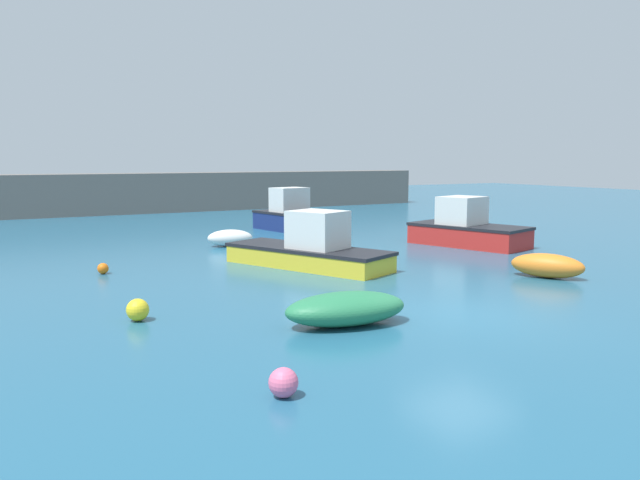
{
  "coord_description": "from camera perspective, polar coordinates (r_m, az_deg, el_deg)",
  "views": [
    {
      "loc": [
        -10.22,
        -11.36,
        3.79
      ],
      "look_at": [
        1.15,
        9.19,
        0.7
      ],
      "focal_mm": 35.0,
      "sensor_mm": 36.0,
      "label": 1
    }
  ],
  "objects": [
    {
      "name": "mooring_buoy_yellow",
      "position": [
        15.28,
        -16.33,
        -6.15
      ],
      "size": [
        0.53,
        0.53,
        0.53
      ],
      "primitive_type": "sphere",
      "color": "yellow",
      "rests_on": "ground_plane"
    },
    {
      "name": "ground_plane",
      "position": [
        15.77,
        12.72,
        -6.98
      ],
      "size": [
        120.0,
        120.0,
        0.2
      ],
      "primitive_type": "cube",
      "color": "#235B7A"
    },
    {
      "name": "cabin_cruiser_white",
      "position": [
        27.91,
        13.27,
        1.02
      ],
      "size": [
        3.59,
        5.48,
        2.13
      ],
      "rotation": [
        0.0,
        0.0,
        5.0
      ],
      "color": "red",
      "rests_on": "ground_plane"
    },
    {
      "name": "mooring_buoy_orange",
      "position": [
        21.75,
        -19.23,
        -2.48
      ],
      "size": [
        0.36,
        0.36,
        0.36
      ],
      "primitive_type": "sphere",
      "color": "orange",
      "rests_on": "ground_plane"
    },
    {
      "name": "motorboat_grey_hull",
      "position": [
        21.75,
        -0.86,
        -0.82
      ],
      "size": [
        4.28,
        6.49,
        2.0
      ],
      "rotation": [
        0.0,
        0.0,
        1.98
      ],
      "color": "yellow",
      "rests_on": "ground_plane"
    },
    {
      "name": "rowboat_blue_near",
      "position": [
        14.31,
        2.39,
        -6.29
      ],
      "size": [
        3.07,
        1.78,
        0.76
      ],
      "rotation": [
        0.0,
        0.0,
        3.0
      ],
      "color": "#287A4C",
      "rests_on": "ground_plane"
    },
    {
      "name": "dinghy_near_pier",
      "position": [
        21.17,
        20.07,
        -2.21
      ],
      "size": [
        1.88,
        2.45,
        0.78
      ],
      "rotation": [
        0.0,
        0.0,
        5.2
      ],
      "color": "orange",
      "rests_on": "ground_plane"
    },
    {
      "name": "harbor_breakwater",
      "position": [
        45.46,
        -15.96,
        4.16
      ],
      "size": [
        44.3,
        2.63,
        2.75
      ],
      "primitive_type": "cube",
      "color": "#66605B",
      "rests_on": "ground_plane"
    },
    {
      "name": "mooring_buoy_red",
      "position": [
        34.28,
        11.8,
        1.41
      ],
      "size": [
        0.5,
        0.5,
        0.5
      ],
      "primitive_type": "sphere",
      "color": "red",
      "rests_on": "ground_plane"
    },
    {
      "name": "mooring_buoy_pink",
      "position": [
        10.19,
        -3.37,
        -12.88
      ],
      "size": [
        0.48,
        0.48,
        0.48
      ],
      "primitive_type": "sphere",
      "color": "#EA668C",
      "rests_on": "ground_plane"
    },
    {
      "name": "fishing_dinghy_green",
      "position": [
        27.19,
        -8.22,
        0.18
      ],
      "size": [
        2.13,
        1.48,
        0.73
      ],
      "rotation": [
        0.0,
        0.0,
        5.99
      ],
      "color": "white",
      "rests_on": "ground_plane"
    },
    {
      "name": "motorboat_with_cabin",
      "position": [
        32.9,
        -2.54,
        2.21
      ],
      "size": [
        2.98,
        4.93,
        2.25
      ],
      "rotation": [
        0.0,
        0.0,
        4.9
      ],
      "color": "navy",
      "rests_on": "ground_plane"
    }
  ]
}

